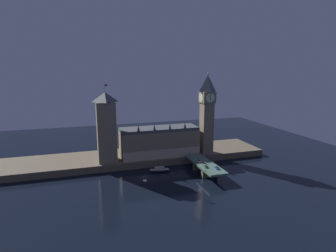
{
  "coord_description": "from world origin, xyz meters",
  "views": [
    {
      "loc": [
        -40.67,
        -183.11,
        75.16
      ],
      "look_at": [
        23.48,
        20.0,
        31.67
      ],
      "focal_mm": 30.0,
      "sensor_mm": 36.0,
      "label": 1
    }
  ],
  "objects_px": {
    "street_lamp_near": "(206,165)",
    "street_lamp_far": "(190,152)",
    "clock_tower": "(207,112)",
    "car_southbound_lead": "(217,168)",
    "car_northbound_trail": "(206,167)",
    "car_northbound_lead": "(199,161)",
    "boat_upstream": "(159,170)",
    "pedestrian_mid_walk": "(213,162)",
    "victoria_tower": "(106,127)"
  },
  "relations": [
    {
      "from": "clock_tower",
      "to": "victoria_tower",
      "type": "distance_m",
      "value": 82.46
    },
    {
      "from": "car_northbound_lead",
      "to": "boat_upstream",
      "type": "xyz_separation_m",
      "value": [
        -28.1,
        7.98,
        -6.69
      ]
    },
    {
      "from": "car_northbound_lead",
      "to": "car_southbound_lead",
      "type": "bearing_deg",
      "value": -71.33
    },
    {
      "from": "boat_upstream",
      "to": "pedestrian_mid_walk",
      "type": "bearing_deg",
      "value": -20.98
    },
    {
      "from": "street_lamp_near",
      "to": "street_lamp_far",
      "type": "distance_m",
      "value": 29.44
    },
    {
      "from": "victoria_tower",
      "to": "car_northbound_lead",
      "type": "bearing_deg",
      "value": -24.31
    },
    {
      "from": "car_northbound_trail",
      "to": "car_southbound_lead",
      "type": "height_order",
      "value": "car_southbound_lead"
    },
    {
      "from": "car_northbound_lead",
      "to": "car_northbound_trail",
      "type": "height_order",
      "value": "car_northbound_trail"
    },
    {
      "from": "car_northbound_lead",
      "to": "street_lamp_near",
      "type": "xyz_separation_m",
      "value": [
        -3.34,
        -19.33,
        3.59
      ]
    },
    {
      "from": "pedestrian_mid_walk",
      "to": "street_lamp_far",
      "type": "distance_m",
      "value": 20.65
    },
    {
      "from": "car_northbound_trail",
      "to": "street_lamp_near",
      "type": "xyz_separation_m",
      "value": [
        -3.34,
        -6.51,
        3.58
      ]
    },
    {
      "from": "clock_tower",
      "to": "pedestrian_mid_walk",
      "type": "relative_size",
      "value": 35.64
    },
    {
      "from": "car_northbound_lead",
      "to": "car_northbound_trail",
      "type": "relative_size",
      "value": 1.01
    },
    {
      "from": "pedestrian_mid_walk",
      "to": "victoria_tower",
      "type": "bearing_deg",
      "value": 154.26
    },
    {
      "from": "victoria_tower",
      "to": "street_lamp_near",
      "type": "height_order",
      "value": "victoria_tower"
    },
    {
      "from": "car_southbound_lead",
      "to": "car_northbound_lead",
      "type": "bearing_deg",
      "value": 108.67
    },
    {
      "from": "clock_tower",
      "to": "street_lamp_far",
      "type": "bearing_deg",
      "value": -142.8
    },
    {
      "from": "car_northbound_lead",
      "to": "boat_upstream",
      "type": "relative_size",
      "value": 0.25
    },
    {
      "from": "clock_tower",
      "to": "victoria_tower",
      "type": "xyz_separation_m",
      "value": [
        -81.99,
        2.32,
        -8.53
      ]
    },
    {
      "from": "victoria_tower",
      "to": "car_northbound_trail",
      "type": "xyz_separation_m",
      "value": [
        63.76,
        -41.62,
        -23.9
      ]
    },
    {
      "from": "car_northbound_lead",
      "to": "boat_upstream",
      "type": "bearing_deg",
      "value": 164.15
    },
    {
      "from": "clock_tower",
      "to": "car_northbound_trail",
      "type": "relative_size",
      "value": 16.5
    },
    {
      "from": "street_lamp_far",
      "to": "boat_upstream",
      "type": "height_order",
      "value": "street_lamp_far"
    },
    {
      "from": "pedestrian_mid_walk",
      "to": "car_northbound_trail",
      "type": "bearing_deg",
      "value": -143.11
    },
    {
      "from": "clock_tower",
      "to": "street_lamp_far",
      "type": "distance_m",
      "value": 39.33
    },
    {
      "from": "street_lamp_far",
      "to": "victoria_tower",
      "type": "bearing_deg",
      "value": 162.81
    },
    {
      "from": "boat_upstream",
      "to": "victoria_tower",
      "type": "bearing_deg",
      "value": 149.7
    },
    {
      "from": "car_northbound_lead",
      "to": "car_northbound_trail",
      "type": "xyz_separation_m",
      "value": [
        0.0,
        -12.81,
        0.01
      ]
    },
    {
      "from": "car_southbound_lead",
      "to": "pedestrian_mid_walk",
      "type": "height_order",
      "value": "pedestrian_mid_walk"
    },
    {
      "from": "car_northbound_lead",
      "to": "pedestrian_mid_walk",
      "type": "xyz_separation_m",
      "value": [
        8.83,
        -6.18,
        0.39
      ]
    },
    {
      "from": "clock_tower",
      "to": "boat_upstream",
      "type": "xyz_separation_m",
      "value": [
        -46.34,
        -18.51,
        -39.14
      ]
    },
    {
      "from": "victoria_tower",
      "to": "street_lamp_near",
      "type": "xyz_separation_m",
      "value": [
        60.41,
        -48.13,
        -20.32
      ]
    },
    {
      "from": "pedestrian_mid_walk",
      "to": "clock_tower",
      "type": "bearing_deg",
      "value": 73.95
    },
    {
      "from": "clock_tower",
      "to": "car_southbound_lead",
      "type": "xyz_separation_m",
      "value": [
        -12.34,
        -43.91,
        -32.39
      ]
    },
    {
      "from": "car_northbound_trail",
      "to": "street_lamp_near",
      "type": "height_order",
      "value": "street_lamp_near"
    },
    {
      "from": "victoria_tower",
      "to": "street_lamp_far",
      "type": "distance_m",
      "value": 66.32
    },
    {
      "from": "pedestrian_mid_walk",
      "to": "boat_upstream",
      "type": "relative_size",
      "value": 0.11
    },
    {
      "from": "street_lamp_near",
      "to": "street_lamp_far",
      "type": "height_order",
      "value": "street_lamp_far"
    },
    {
      "from": "street_lamp_near",
      "to": "street_lamp_far",
      "type": "relative_size",
      "value": 0.92
    },
    {
      "from": "clock_tower",
      "to": "car_southbound_lead",
      "type": "height_order",
      "value": "clock_tower"
    },
    {
      "from": "car_northbound_lead",
      "to": "street_lamp_far",
      "type": "xyz_separation_m",
      "value": [
        -3.34,
        10.11,
        3.93
      ]
    },
    {
      "from": "pedestrian_mid_walk",
      "to": "street_lamp_near",
      "type": "relative_size",
      "value": 0.28
    },
    {
      "from": "car_northbound_trail",
      "to": "pedestrian_mid_walk",
      "type": "height_order",
      "value": "pedestrian_mid_walk"
    },
    {
      "from": "car_southbound_lead",
      "to": "street_lamp_far",
      "type": "bearing_deg",
      "value": 108.53
    },
    {
      "from": "car_southbound_lead",
      "to": "street_lamp_near",
      "type": "relative_size",
      "value": 0.71
    },
    {
      "from": "victoria_tower",
      "to": "boat_upstream",
      "type": "xyz_separation_m",
      "value": [
        35.65,
        -20.83,
        -30.6
      ]
    },
    {
      "from": "car_northbound_lead",
      "to": "street_lamp_near",
      "type": "bearing_deg",
      "value": -99.82
    },
    {
      "from": "car_northbound_trail",
      "to": "boat_upstream",
      "type": "height_order",
      "value": "car_northbound_trail"
    },
    {
      "from": "clock_tower",
      "to": "street_lamp_far",
      "type": "height_order",
      "value": "clock_tower"
    },
    {
      "from": "car_northbound_trail",
      "to": "street_lamp_near",
      "type": "relative_size",
      "value": 0.6
    }
  ]
}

